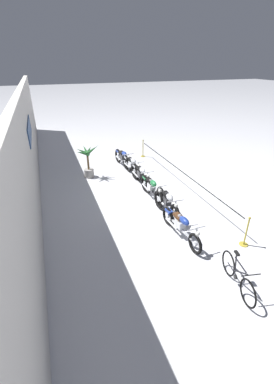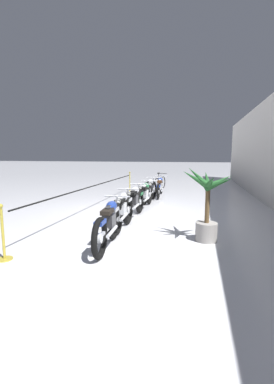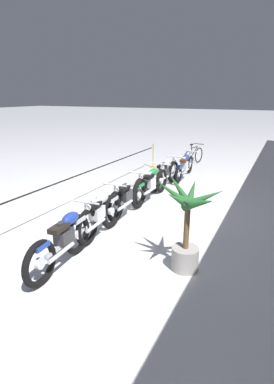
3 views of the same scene
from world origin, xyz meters
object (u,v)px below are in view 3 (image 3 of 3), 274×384
motorcycle_blue_0 (185,166)px  potted_palm_left_of_row (187,225)px  motorcycle_silver_1 (164,174)px  bicycle (193,156)px  motorcycle_blue_5 (66,238)px  motorcycle_green_2 (151,184)px  motorcycle_silver_4 (99,215)px  stanchion_far_left (116,166)px  motorcycle_silver_3 (127,198)px

motorcycle_blue_0 → potted_palm_left_of_row: bearing=17.9°
motorcycle_silver_1 → bicycle: (-3.84, -0.12, -0.10)m
bicycle → potted_palm_left_of_row: (8.34, 2.27, 0.48)m
bicycle → potted_palm_left_of_row: bearing=15.2°
motorcycle_silver_1 → motorcycle_blue_5: size_ratio=0.97×
motorcycle_green_2 → motorcycle_silver_4: 2.71m
motorcycle_silver_1 → stanchion_far_left: stanchion_far_left is taller
potted_palm_left_of_row → motorcycle_silver_1: bearing=-154.4°
potted_palm_left_of_row → motorcycle_blue_0: bearing=-162.1°
motorcycle_silver_3 → motorcycle_blue_5: (2.51, 0.09, 0.01)m
motorcycle_silver_1 → potted_palm_left_of_row: potted_palm_left_of_row is taller
motorcycle_green_2 → motorcycle_silver_3: size_ratio=0.97×
motorcycle_green_2 → motorcycle_silver_4: (2.70, -0.06, 0.01)m
motorcycle_blue_5 → stanchion_far_left: size_ratio=0.26×
motorcycle_silver_3 → motorcycle_blue_5: motorcycle_silver_3 is taller
motorcycle_blue_5 → stanchion_far_left: (-4.63, -1.64, 0.23)m
bicycle → stanchion_far_left: size_ratio=0.19×
potted_palm_left_of_row → stanchion_far_left: 5.34m
motorcycle_blue_5 → bicycle: 9.10m
stanchion_far_left → motorcycle_blue_5: bearing=19.4°
motorcycle_silver_1 → motorcycle_silver_4: size_ratio=0.91×
potted_palm_left_of_row → stanchion_far_left: bearing=-136.7°
motorcycle_blue_0 → bicycle: 2.40m
motorcycle_silver_3 → stanchion_far_left: 2.64m
motorcycle_blue_0 → motorcycle_silver_4: (5.50, -0.20, 0.03)m
motorcycle_green_2 → bicycle: bearing=-177.7°
motorcycle_silver_1 → potted_palm_left_of_row: 5.00m
motorcycle_silver_4 → stanchion_far_left: (-3.42, -1.54, 0.23)m
motorcycle_blue_5 → potted_palm_left_of_row: potted_palm_left_of_row is taller
motorcycle_green_2 → potted_palm_left_of_row: size_ratio=1.36×
motorcycle_blue_5 → stanchion_far_left: 4.92m
motorcycle_silver_1 → motorcycle_blue_5: bearing=1.4°
motorcycle_silver_3 → motorcycle_blue_5: bearing=2.1°
motorcycle_blue_0 → motorcycle_silver_3: size_ratio=0.97×
motorcycle_blue_0 → motorcycle_blue_5: size_ratio=1.03×
motorcycle_blue_5 → motorcycle_silver_3: bearing=-177.9°
bicycle → motorcycle_blue_0: bearing=8.4°
motorcycle_green_2 → stanchion_far_left: 1.77m
motorcycle_blue_5 → stanchion_far_left: stanchion_far_left is taller
motorcycle_silver_1 → motorcycle_silver_4: (4.03, 0.03, 0.01)m
motorcycle_silver_1 → motorcycle_blue_0: bearing=171.0°
motorcycle_blue_0 → stanchion_far_left: bearing=-39.8°
motorcycle_silver_1 → potted_palm_left_of_row: bearing=25.6°
motorcycle_blue_0 → motorcycle_blue_5: 6.72m
motorcycle_silver_3 → potted_palm_left_of_row: size_ratio=1.40×
motorcycle_blue_0 → motorcycle_silver_1: bearing=-9.0°
motorcycle_blue_0 → motorcycle_silver_4: size_ratio=0.96×
motorcycle_silver_1 → stanchion_far_left: 1.64m
motorcycle_silver_1 → motorcycle_silver_3: size_ratio=0.92×
motorcycle_blue_5 → motorcycle_blue_0: bearing=179.1°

